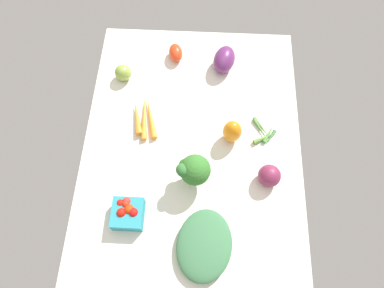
{
  "coord_description": "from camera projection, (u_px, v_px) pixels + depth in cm",
  "views": [
    {
      "loc": [
        49.29,
        2.41,
        111.95
      ],
      "look_at": [
        0.0,
        0.0,
        4.0
      ],
      "focal_mm": 32.21,
      "sensor_mm": 36.0,
      "label": 1
    }
  ],
  "objects": [
    {
      "name": "berry_basket",
      "position": [
        128.0,
        213.0,
        1.08
      ],
      "size": [
        9.75,
        9.75,
        6.37
      ],
      "color": "teal",
      "rests_on": "tablecloth"
    },
    {
      "name": "red_onion_center",
      "position": [
        269.0,
        176.0,
        1.12
      ],
      "size": [
        7.48,
        7.48,
        7.48
      ],
      "primitive_type": "sphere",
      "color": "#7A2747",
      "rests_on": "tablecloth"
    },
    {
      "name": "carrot_bunch",
      "position": [
        144.0,
        117.0,
        1.24
      ],
      "size": [
        18.33,
        10.94,
        2.72
      ],
      "color": "orange",
      "rests_on": "tablecloth"
    },
    {
      "name": "broccoli_head",
      "position": [
        193.0,
        170.0,
        1.08
      ],
      "size": [
        9.97,
        10.94,
        13.35
      ],
      "color": "#94D383",
      "rests_on": "tablecloth"
    },
    {
      "name": "okra_pile",
      "position": [
        264.0,
        133.0,
        1.22
      ],
      "size": [
        11.29,
        8.68,
        1.77
      ],
      "color": "#4D8144",
      "rests_on": "tablecloth"
    },
    {
      "name": "roma_tomato",
      "position": [
        176.0,
        53.0,
        1.34
      ],
      "size": [
        8.88,
        6.83,
        5.18
      ],
      "primitive_type": "ellipsoid",
      "rotation": [
        0.0,
        0.0,
        0.23
      ],
      "color": "red",
      "rests_on": "tablecloth"
    },
    {
      "name": "bell_pepper_orange",
      "position": [
        232.0,
        132.0,
        1.17
      ],
      "size": [
        7.36,
        7.36,
        10.02
      ],
      "primitive_type": "ellipsoid",
      "rotation": [
        0.0,
        0.0,
        6.14
      ],
      "color": "orange",
      "rests_on": "tablecloth"
    },
    {
      "name": "heirloom_tomato_green",
      "position": [
        123.0,
        73.0,
        1.3
      ],
      "size": [
        6.23,
        6.23,
        6.23
      ],
      "primitive_type": "sphere",
      "color": "#87A442",
      "rests_on": "tablecloth"
    },
    {
      "name": "eggplant",
      "position": [
        224.0,
        60.0,
        1.31
      ],
      "size": [
        13.48,
        10.68,
        7.94
      ],
      "primitive_type": "ellipsoid",
      "rotation": [
        0.0,
        0.0,
        2.89
      ],
      "color": "#612861",
      "rests_on": "tablecloth"
    },
    {
      "name": "leafy_greens_clump",
      "position": [
        204.0,
        245.0,
        1.04
      ],
      "size": [
        24.08,
        19.51,
        4.62
      ],
      "primitive_type": "ellipsoid",
      "rotation": [
        0.0,
        0.0,
        3.02
      ],
      "color": "#3A6F46",
      "rests_on": "tablecloth"
    },
    {
      "name": "tablecloth",
      "position": [
        192.0,
        148.0,
        1.21
      ],
      "size": [
        104.0,
        76.0,
        2.0
      ],
      "primitive_type": "cube",
      "color": "silver",
      "rests_on": "ground"
    }
  ]
}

